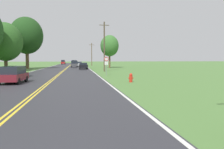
# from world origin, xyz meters

# --- Properties ---
(fire_hydrant) EXTENTS (0.47, 0.31, 0.85)m
(fire_hydrant) POSITION_xyz_m (7.62, 17.28, 0.43)
(fire_hydrant) COLOR red
(fire_hydrant) RESTS_ON ground
(traffic_sign) EXTENTS (0.60, 0.10, 2.50)m
(traffic_sign) POSITION_xyz_m (6.44, 25.32, 1.89)
(traffic_sign) COLOR gray
(traffic_sign) RESTS_ON ground
(utility_pole_midground) EXTENTS (1.80, 0.24, 8.76)m
(utility_pole_midground) POSITION_xyz_m (7.38, 34.39, 4.54)
(utility_pole_midground) COLOR brown
(utility_pole_midground) RESTS_ON ground
(utility_pole_far) EXTENTS (1.80, 0.24, 7.54)m
(utility_pole_far) POSITION_xyz_m (7.32, 65.57, 3.92)
(utility_pole_far) COLOR brown
(utility_pole_far) RESTS_ON ground
(tree_left_verge) EXTENTS (6.45, 6.45, 9.25)m
(tree_left_verge) POSITION_xyz_m (-11.05, 40.78, 5.53)
(tree_left_verge) COLOR brown
(tree_left_verge) RESTS_ON ground
(tree_behind_sign) EXTENTS (7.28, 7.28, 11.74)m
(tree_behind_sign) POSITION_xyz_m (-8.69, 47.59, 7.53)
(tree_behind_sign) COLOR brown
(tree_behind_sign) RESTS_ON ground
(tree_mid_treeline) EXTENTS (4.63, 4.63, 8.26)m
(tree_mid_treeline) POSITION_xyz_m (10.72, 49.25, 5.57)
(tree_mid_treeline) COLOR brown
(tree_mid_treeline) RESTS_ON ground
(car_maroon_hatchback_approaching) EXTENTS (1.96, 3.68, 1.54)m
(car_maroon_hatchback_approaching) POSITION_xyz_m (-3.12, 18.32, 0.81)
(car_maroon_hatchback_approaching) COLOR black
(car_maroon_hatchback_approaching) RESTS_ON ground
(car_black_sedan_mid_near) EXTENTS (1.89, 4.50, 1.43)m
(car_black_sedan_mid_near) POSITION_xyz_m (3.92, 44.11, 0.76)
(car_black_sedan_mid_near) COLOR black
(car_black_sedan_mid_near) RESTS_ON ground
(car_dark_grey_van_mid_far) EXTENTS (1.95, 4.09, 1.83)m
(car_dark_grey_van_mid_far) POSITION_xyz_m (1.83, 54.96, 0.95)
(car_dark_grey_van_mid_far) COLOR black
(car_dark_grey_van_mid_far) RESTS_ON ground
(car_silver_sedan_receding) EXTENTS (2.00, 4.37, 1.46)m
(car_silver_sedan_receding) POSITION_xyz_m (3.07, 60.70, 0.76)
(car_silver_sedan_receding) COLOR black
(car_silver_sedan_receding) RESTS_ON ground
(car_dark_blue_van_distant) EXTENTS (1.99, 4.65, 1.88)m
(car_dark_blue_van_distant) POSITION_xyz_m (1.52, 74.23, 0.98)
(car_dark_blue_van_distant) COLOR black
(car_dark_blue_van_distant) RESTS_ON ground
(car_red_van_horizon) EXTENTS (1.78, 3.96, 1.90)m
(car_red_van_horizon) POSITION_xyz_m (-3.54, 89.11, 0.98)
(car_red_van_horizon) COLOR black
(car_red_van_horizon) RESTS_ON ground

